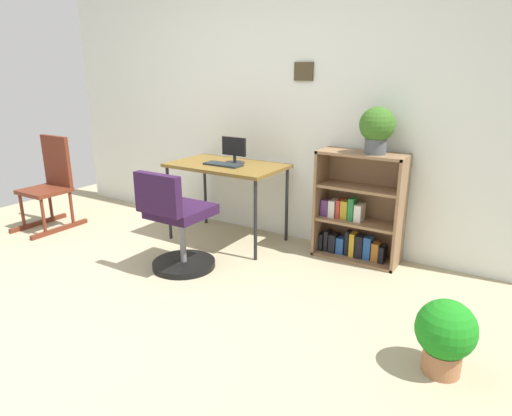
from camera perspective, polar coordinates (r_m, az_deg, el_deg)
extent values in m
plane|color=tan|center=(3.16, -19.05, -13.86)|extent=(6.24, 6.24, 0.00)
cube|color=silver|center=(4.39, 1.91, 12.22)|extent=(5.20, 0.10, 2.41)
cube|color=#413722|center=(4.15, 6.06, 16.82)|extent=(0.18, 0.02, 0.16)
cube|color=brown|center=(4.20, -3.72, 5.37)|extent=(1.06, 0.63, 0.03)
cylinder|color=black|center=(4.38, -10.95, 0.59)|extent=(0.03, 0.03, 0.71)
cylinder|color=black|center=(3.81, -0.07, -1.63)|extent=(0.03, 0.03, 0.71)
cylinder|color=black|center=(4.78, -6.46, 2.19)|extent=(0.03, 0.03, 0.71)
cylinder|color=black|center=(4.26, 3.91, 0.40)|extent=(0.03, 0.03, 0.71)
cylinder|color=#262628|center=(4.22, -2.71, 5.75)|extent=(0.18, 0.18, 0.01)
cylinder|color=#262628|center=(4.21, -2.71, 6.25)|extent=(0.03, 0.03, 0.06)
cube|color=black|center=(4.18, -2.81, 7.80)|extent=(0.25, 0.02, 0.17)
cube|color=#1F282B|center=(4.13, -4.19, 5.52)|extent=(0.36, 0.14, 0.02)
cylinder|color=black|center=(3.84, -9.10, -7.01)|extent=(0.52, 0.52, 0.05)
cylinder|color=slate|center=(3.75, -9.26, -3.88)|extent=(0.05, 0.05, 0.40)
cube|color=#2A1433|center=(3.67, -9.44, -0.38)|extent=(0.44, 0.44, 0.08)
cube|color=#2A1433|center=(3.45, -12.34, 1.69)|extent=(0.42, 0.07, 0.31)
cube|color=#5F2718|center=(5.31, -25.77, -1.71)|extent=(0.04, 0.64, 0.04)
cube|color=#5F2718|center=(5.02, -23.54, -2.45)|extent=(0.04, 0.64, 0.04)
cylinder|color=#5F2718|center=(5.18, -27.51, -0.18)|extent=(0.03, 0.03, 0.34)
cylinder|color=#5F2718|center=(4.88, -25.33, -0.85)|extent=(0.03, 0.03, 0.34)
cylinder|color=#5F2718|center=(5.34, -24.60, 0.68)|extent=(0.03, 0.03, 0.34)
cylinder|color=#5F2718|center=(5.05, -22.32, 0.08)|extent=(0.03, 0.03, 0.34)
cube|color=#5F2718|center=(5.06, -25.21, 1.98)|extent=(0.42, 0.40, 0.04)
cube|color=#5F2718|center=(5.10, -23.93, 5.47)|extent=(0.40, 0.04, 0.52)
cube|color=#836142|center=(4.03, 8.23, 0.89)|extent=(0.02, 0.30, 0.93)
cube|color=#836142|center=(3.81, 17.87, -0.70)|extent=(0.02, 0.30, 0.93)
cube|color=#836142|center=(3.80, 13.37, 6.69)|extent=(0.73, 0.30, 0.02)
cube|color=#836142|center=(4.06, 12.49, -6.04)|extent=(0.73, 0.30, 0.02)
cube|color=#836142|center=(4.03, 13.58, 0.60)|extent=(0.73, 0.02, 0.93)
cube|color=#836142|center=(3.94, 12.79, -1.70)|extent=(0.68, 0.28, 0.02)
cube|color=#836142|center=(3.86, 13.08, 2.50)|extent=(0.68, 0.28, 0.02)
cube|color=black|center=(4.12, 8.46, -4.12)|extent=(0.03, 0.12, 0.15)
cube|color=black|center=(4.10, 9.08, -4.03)|extent=(0.04, 0.11, 0.19)
cube|color=black|center=(4.08, 9.84, -4.31)|extent=(0.06, 0.12, 0.17)
cube|color=#1E478C|center=(4.06, 10.73, -4.63)|extent=(0.07, 0.10, 0.14)
cube|color=black|center=(4.03, 11.57, -4.31)|extent=(0.03, 0.09, 0.22)
cube|color=#B79323|center=(4.01, 12.20, -4.50)|extent=(0.05, 0.10, 0.21)
cube|color=black|center=(4.00, 13.08, -4.71)|extent=(0.06, 0.11, 0.20)
cube|color=#1E478C|center=(3.98, 14.01, -4.91)|extent=(0.06, 0.10, 0.20)
cube|color=#99591E|center=(3.97, 14.95, -5.36)|extent=(0.06, 0.09, 0.16)
cube|color=black|center=(3.95, 15.75, -5.61)|extent=(0.04, 0.11, 0.14)
cube|color=#593372|center=(4.01, 8.86, 0.09)|extent=(0.07, 0.09, 0.14)
cube|color=beige|center=(3.98, 9.82, -0.02)|extent=(0.06, 0.13, 0.15)
cube|color=#B22D28|center=(3.96, 10.54, -0.05)|extent=(0.03, 0.11, 0.16)
cube|color=#B79323|center=(3.95, 11.22, -0.19)|extent=(0.06, 0.09, 0.16)
cube|color=#237238|center=(3.92, 12.13, -0.10)|extent=(0.05, 0.12, 0.19)
cube|color=beige|center=(3.91, 12.98, -0.57)|extent=(0.06, 0.13, 0.15)
cylinder|color=#474C51|center=(3.74, 14.89, 7.55)|extent=(0.17, 0.17, 0.12)
sphere|color=#325F1D|center=(3.72, 15.09, 10.17)|extent=(0.28, 0.28, 0.28)
cylinder|color=#9E6642|center=(2.76, 22.43, -17.46)|extent=(0.20, 0.20, 0.14)
sphere|color=#197A19|center=(2.66, 22.92, -13.95)|extent=(0.32, 0.32, 0.32)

